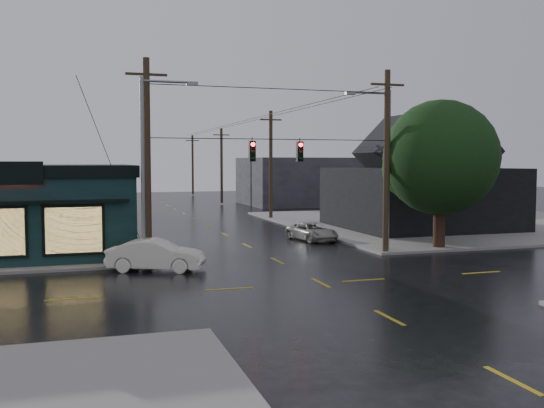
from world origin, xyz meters
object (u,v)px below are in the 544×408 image
object	(u,v)px
corner_tree	(440,158)
suv_silver	(312,232)
utility_pole_nw	(149,266)
sedan_cream	(156,255)
utility_pole_ne	(385,254)

from	to	relation	value
corner_tree	suv_silver	bearing A→B (deg)	134.02
utility_pole_nw	suv_silver	size ratio (longest dim) A/B	2.42
corner_tree	sedan_cream	distance (m)	17.45
corner_tree	sedan_cream	world-z (taller)	corner_tree
corner_tree	utility_pole_ne	distance (m)	6.64
utility_pole_nw	suv_silver	world-z (taller)	utility_pole_nw
sedan_cream	suv_silver	size ratio (longest dim) A/B	1.08
utility_pole_ne	sedan_cream	distance (m)	12.93
utility_pole_nw	suv_silver	xyz separation A→B (m)	(11.18, 6.57, 0.58)
corner_tree	utility_pole_nw	distance (m)	17.71
corner_tree	sedan_cream	size ratio (longest dim) A/B	1.90
suv_silver	utility_pole_ne	bearing A→B (deg)	-84.55
suv_silver	sedan_cream	bearing A→B (deg)	-153.77
sedan_cream	suv_silver	world-z (taller)	sedan_cream
utility_pole_nw	utility_pole_ne	bearing A→B (deg)	0.00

